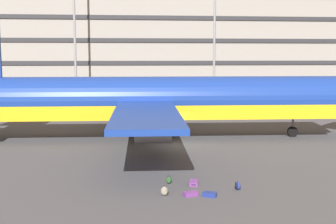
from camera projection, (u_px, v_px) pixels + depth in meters
The scene contains 11 objects.
ground_plane at pixel (175, 145), 34.92m from camera, with size 600.00×600.00×0.00m, color #4C4C51.
terminal_structure at pixel (145, 42), 83.92m from camera, with size 137.13×17.20×19.47m.
airliner at pixel (152, 101), 37.23m from camera, with size 37.77×30.42×10.97m.
light_mast_left at pixel (74, 6), 66.35m from camera, with size 1.80×0.50×25.89m.
light_mast_center_left at pixel (215, 4), 68.43m from camera, with size 1.80×0.50×26.69m.
suitcase_laid_flat at pixel (194, 183), 24.07m from camera, with size 0.61×0.85×0.25m.
suitcase_large at pixel (190, 194), 22.20m from camera, with size 0.82×0.62×0.21m.
suitcase_small at pixel (210, 194), 22.08m from camera, with size 0.77×0.62×0.24m.
backpack_teal at pixel (238, 186), 23.18m from camera, with size 0.34×0.38×0.50m.
backpack_upright at pixel (164, 191), 22.20m from camera, with size 0.39×0.32×0.54m.
backpack_navy at pixel (169, 180), 24.32m from camera, with size 0.33×0.31×0.46m.
Camera 1 is at (-3.94, -34.06, 7.14)m, focal length 46.47 mm.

